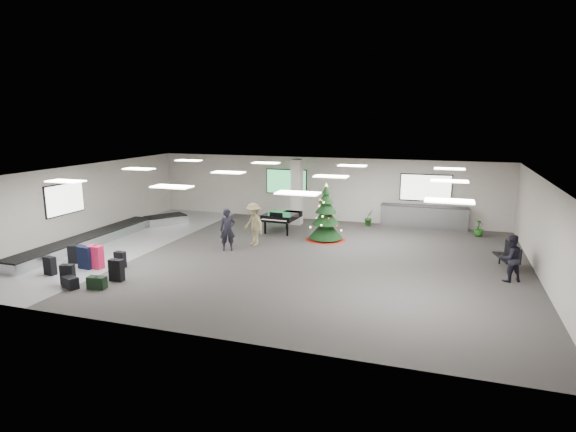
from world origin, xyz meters
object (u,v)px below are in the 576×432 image
(traveler_a, at_px, (228,230))
(potted_plant_right, at_px, (479,228))
(service_counter, at_px, (424,217))
(pink_suitcase, at_px, (95,257))
(baggage_carousel, at_px, (105,236))
(traveler_b, at_px, (254,224))
(christmas_tree, at_px, (326,220))
(traveler_bench, at_px, (511,258))
(potted_plant_left, at_px, (369,218))
(grand_piano, at_px, (281,216))
(bench, at_px, (509,255))

(traveler_a, bearing_deg, potted_plant_right, 2.18)
(service_counter, bearing_deg, pink_suitcase, -136.48)
(baggage_carousel, height_order, potted_plant_right, potted_plant_right)
(baggage_carousel, relative_size, pink_suitcase, 11.53)
(pink_suitcase, relative_size, traveler_b, 0.47)
(christmas_tree, bearing_deg, potted_plant_right, 23.09)
(baggage_carousel, height_order, christmas_tree, christmas_tree)
(traveler_b, xyz_separation_m, traveler_bench, (9.51, -1.52, -0.12))
(traveler_bench, height_order, potted_plant_left, traveler_bench)
(traveler_bench, bearing_deg, pink_suitcase, -15.53)
(baggage_carousel, bearing_deg, traveler_b, 11.50)
(traveler_a, relative_size, potted_plant_left, 2.05)
(traveler_b, bearing_deg, service_counter, 72.02)
(traveler_a, distance_m, potted_plant_left, 7.70)
(grand_piano, height_order, traveler_a, traveler_a)
(pink_suitcase, height_order, bench, bench)
(bench, relative_size, potted_plant_left, 1.81)
(traveler_a, height_order, traveler_b, traveler_b)
(pink_suitcase, bearing_deg, traveler_a, 48.90)
(pink_suitcase, relative_size, traveler_a, 0.50)
(bench, distance_m, traveler_bench, 1.41)
(christmas_tree, bearing_deg, traveler_a, -138.97)
(potted_plant_left, bearing_deg, christmas_tree, -112.36)
(traveler_bench, bearing_deg, traveler_b, -37.38)
(potted_plant_left, distance_m, potted_plant_right, 5.00)
(traveler_b, bearing_deg, grand_piano, 115.28)
(traveler_b, bearing_deg, potted_plant_left, 84.43)
(bench, xyz_separation_m, potted_plant_left, (-5.70, 5.24, -0.09))
(service_counter, distance_m, pink_suitcase, 14.59)
(grand_piano, height_order, bench, grand_piano)
(service_counter, height_order, christmas_tree, christmas_tree)
(christmas_tree, distance_m, traveler_a, 4.35)
(traveler_b, height_order, potted_plant_left, traveler_b)
(potted_plant_left, bearing_deg, traveler_a, -127.06)
(traveler_bench, bearing_deg, potted_plant_right, -112.64)
(traveler_b, bearing_deg, pink_suitcase, -99.50)
(pink_suitcase, distance_m, bench, 14.44)
(pink_suitcase, xyz_separation_m, potted_plant_left, (8.02, 9.71, -0.00))
(bench, bearing_deg, service_counter, 105.17)
(christmas_tree, distance_m, traveler_bench, 7.69)
(potted_plant_left, xyz_separation_m, potted_plant_right, (4.97, -0.58, -0.02))
(grand_piano, bearing_deg, christmas_tree, -14.03)
(grand_piano, height_order, potted_plant_left, grand_piano)
(baggage_carousel, xyz_separation_m, bench, (15.99, 1.16, 0.29))
(baggage_carousel, height_order, pink_suitcase, pink_suitcase)
(bench, height_order, potted_plant_left, bench)
(traveler_bench, xyz_separation_m, potted_plant_right, (-0.60, 6.04, -0.39))
(baggage_carousel, distance_m, pink_suitcase, 4.02)
(bench, xyz_separation_m, traveler_b, (-9.64, 0.13, 0.39))
(traveler_a, distance_m, traveler_bench, 10.22)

